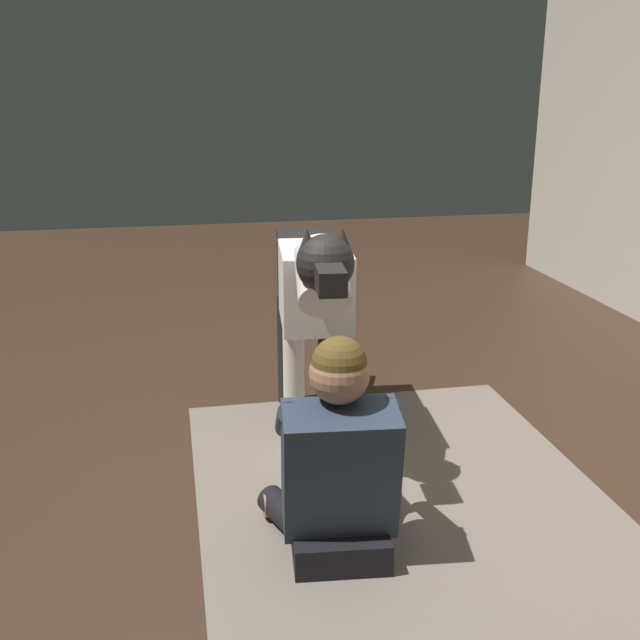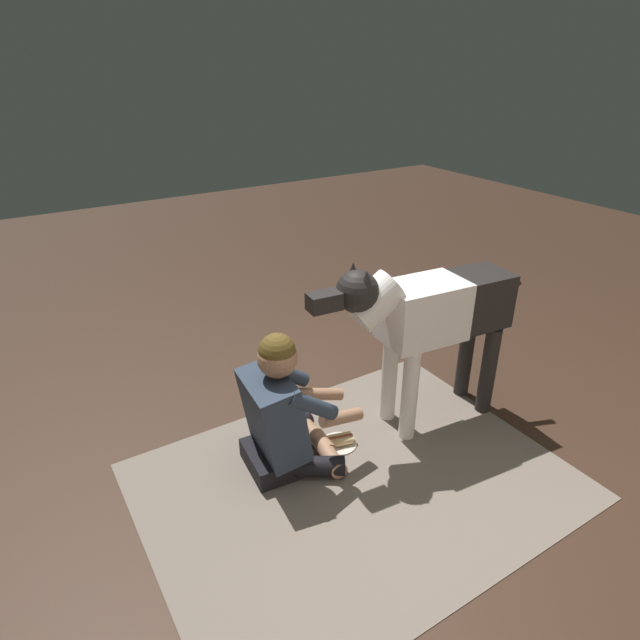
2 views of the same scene
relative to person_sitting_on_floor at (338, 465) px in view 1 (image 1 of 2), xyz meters
The scene contains 5 objects.
ground_plane 0.50m from the person_sitting_on_floor, behind, with size 12.82×12.82×0.00m, color #3B261A.
area_rug 0.54m from the person_sitting_on_floor, 127.07° to the left, with size 2.19×1.67×0.01m, color #76685D.
person_sitting_on_floor is the anchor object (origin of this frame).
large_dog 1.01m from the person_sitting_on_floor, behind, with size 1.45×0.37×1.11m.
hot_dog_on_plate 0.47m from the person_sitting_on_floor, behind, with size 0.21×0.21×0.06m.
Camera 1 is at (2.73, -0.51, 1.64)m, focal length 42.59 mm.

